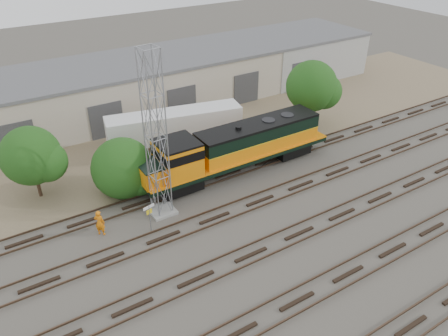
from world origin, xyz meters
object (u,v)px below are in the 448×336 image
signal_tower (156,140)px  semi_trailer (178,125)px  worker (100,223)px  locomotive (235,148)px

signal_tower → semi_trailer: (5.48, 8.00, -3.54)m
semi_trailer → worker: bearing=-129.0°
locomotive → semi_trailer: bearing=107.5°
locomotive → worker: size_ratio=8.74×
locomotive → signal_tower: size_ratio=1.41×
locomotive → worker: bearing=-171.2°
signal_tower → worker: bearing=-178.6°
signal_tower → worker: size_ratio=6.21×
locomotive → signal_tower: bearing=-166.7°
locomotive → worker: 12.25m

